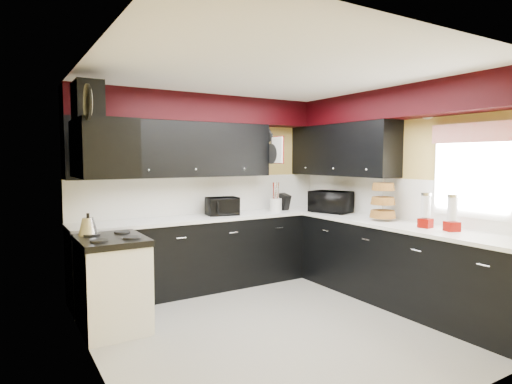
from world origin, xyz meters
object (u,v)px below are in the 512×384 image
Objects in this scene: microwave at (331,202)px; utensil_crock at (276,205)px; knife_block at (284,202)px; kettle at (88,226)px; toaster_oven at (222,206)px.

microwave reaches higher than utensil_crock.
knife_block is 2.82m from kettle.
kettle is at bearing 70.12° from microwave.
toaster_oven is 1.84m from kettle.
kettle is at bearing -154.34° from toaster_oven.
knife_block is at bearing 16.80° from microwave.
knife_block reaches higher than utensil_crock.
microwave is 3.17m from kettle.
kettle is (-1.77, -0.51, -0.05)m from toaster_oven.
utensil_crock reaches higher than kettle.
toaster_oven is 1.74× the size of knife_block.
toaster_oven is at bearing 178.09° from utensil_crock.
toaster_oven reaches higher than kettle.
toaster_oven is at bearing 16.12° from kettle.
utensil_crock is 0.92× the size of kettle.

